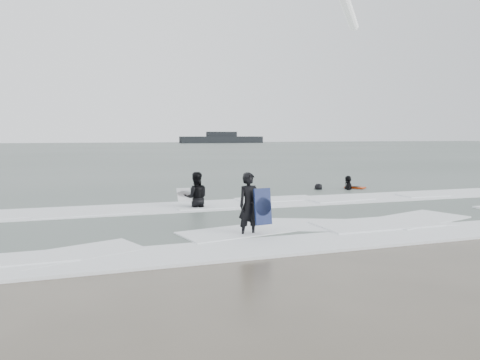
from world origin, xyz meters
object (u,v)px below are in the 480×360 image
object	(u,v)px
surfer_right_near	(348,190)
vessel_horizon	(222,139)
surfer_centre	(249,237)
surfer_right_far	(318,191)
surfer_wading	(196,210)

from	to	relation	value
surfer_right_near	vessel_horizon	distance (m)	134.26
surfer_centre	surfer_right_near	size ratio (longest dim) A/B	0.93
surfer_centre	surfer_right_far	size ratio (longest dim) A/B	1.17
surfer_wading	surfer_right_near	bearing A→B (deg)	-150.63
surfer_wading	vessel_horizon	world-z (taller)	vessel_horizon
surfer_wading	surfer_right_near	xyz separation A→B (m)	(8.44, 3.48, 0.00)
surfer_right_far	surfer_right_near	bearing A→B (deg)	137.46
surfer_right_far	vessel_horizon	size ratio (longest dim) A/B	0.05
surfer_right_far	vessel_horizon	xyz separation A→B (m)	(32.49, 130.25, 1.40)
surfer_wading	surfer_right_near	world-z (taller)	surfer_wading
surfer_right_far	surfer_wading	bearing A→B (deg)	0.13
surfer_wading	surfer_right_near	distance (m)	9.13
surfer_right_near	vessel_horizon	xyz separation A→B (m)	(31.06, 130.61, 1.40)
surfer_centre	vessel_horizon	size ratio (longest dim) A/B	0.06
surfer_centre	surfer_right_near	world-z (taller)	surfer_right_near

